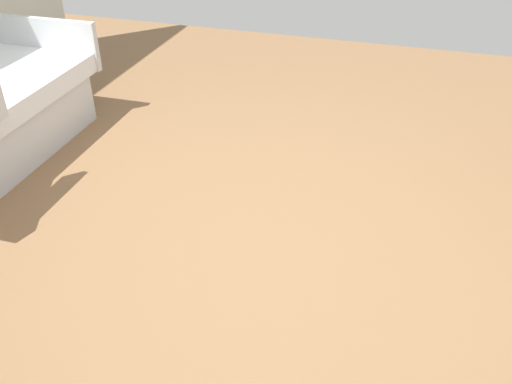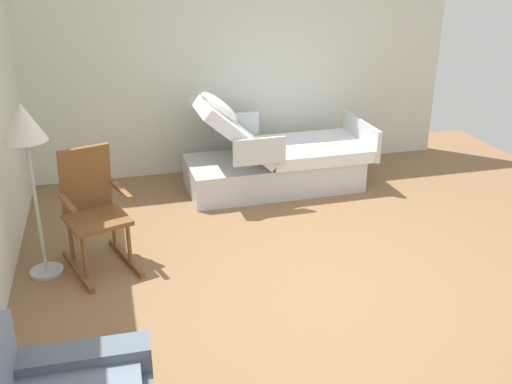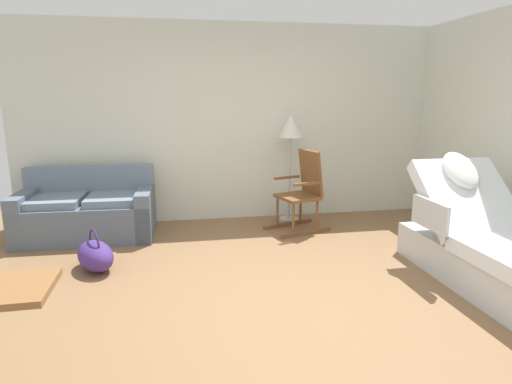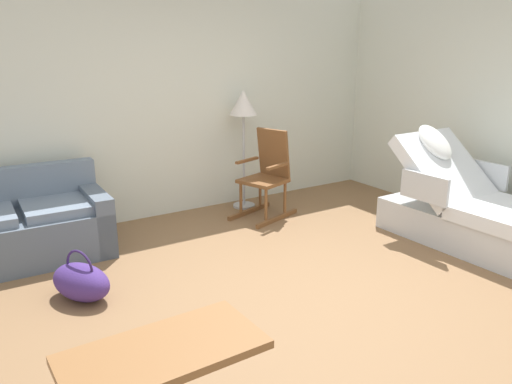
{
  "view_description": "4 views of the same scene",
  "coord_description": "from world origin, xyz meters",
  "px_view_note": "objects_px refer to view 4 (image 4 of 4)",
  "views": [
    {
      "loc": [
        -0.64,
        2.19,
        1.89
      ],
      "look_at": [
        -0.16,
        0.62,
        0.79
      ],
      "focal_mm": 38.87,
      "sensor_mm": 36.0,
      "label": 1
    },
    {
      "loc": [
        -3.88,
        1.61,
        2.58
      ],
      "look_at": [
        0.07,
        0.56,
        0.85
      ],
      "focal_mm": 40.98,
      "sensor_mm": 36.0,
      "label": 2
    },
    {
      "loc": [
        -0.75,
        -3.47,
        1.75
      ],
      "look_at": [
        -0.02,
        0.59,
        0.81
      ],
      "focal_mm": 30.08,
      "sensor_mm": 36.0,
      "label": 3
    },
    {
      "loc": [
        -2.41,
        -3.01,
        1.99
      ],
      "look_at": [
        -0.1,
        0.61,
        0.73
      ],
      "focal_mm": 34.96,
      "sensor_mm": 36.0,
      "label": 4
    }
  ],
  "objects_px": {
    "couch": "(20,229)",
    "floor_lamp": "(243,111)",
    "duffel_bag": "(81,282)",
    "hospital_bed": "(480,217)",
    "rocking_chair": "(267,175)"
  },
  "relations": [
    {
      "from": "hospital_bed",
      "to": "floor_lamp",
      "type": "relative_size",
      "value": 1.4
    },
    {
      "from": "rocking_chair",
      "to": "couch",
      "type": "bearing_deg",
      "value": 176.17
    },
    {
      "from": "couch",
      "to": "duffel_bag",
      "type": "relative_size",
      "value": 2.51
    },
    {
      "from": "hospital_bed",
      "to": "rocking_chair",
      "type": "distance_m",
      "value": 2.37
    },
    {
      "from": "couch",
      "to": "rocking_chair",
      "type": "height_order",
      "value": "rocking_chair"
    },
    {
      "from": "couch",
      "to": "floor_lamp",
      "type": "distance_m",
      "value": 2.82
    },
    {
      "from": "hospital_bed",
      "to": "rocking_chair",
      "type": "height_order",
      "value": "hospital_bed"
    },
    {
      "from": "couch",
      "to": "floor_lamp",
      "type": "xyz_separation_m",
      "value": [
        2.66,
        0.25,
        0.92
      ]
    },
    {
      "from": "hospital_bed",
      "to": "rocking_chair",
      "type": "xyz_separation_m",
      "value": [
        -1.29,
        1.98,
        0.18
      ]
    },
    {
      "from": "hospital_bed",
      "to": "duffel_bag",
      "type": "height_order",
      "value": "hospital_bed"
    },
    {
      "from": "hospital_bed",
      "to": "couch",
      "type": "xyz_separation_m",
      "value": [
        -4.01,
        2.16,
        -0.01
      ]
    },
    {
      "from": "floor_lamp",
      "to": "duffel_bag",
      "type": "relative_size",
      "value": 2.3
    },
    {
      "from": "couch",
      "to": "floor_lamp",
      "type": "relative_size",
      "value": 1.09
    },
    {
      "from": "floor_lamp",
      "to": "duffel_bag",
      "type": "distance_m",
      "value": 2.95
    },
    {
      "from": "couch",
      "to": "duffel_bag",
      "type": "xyz_separation_m",
      "value": [
        0.28,
        -1.12,
        -0.15
      ]
    }
  ]
}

